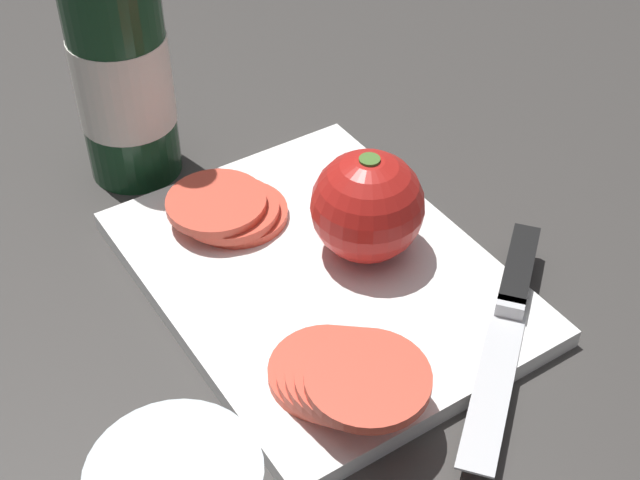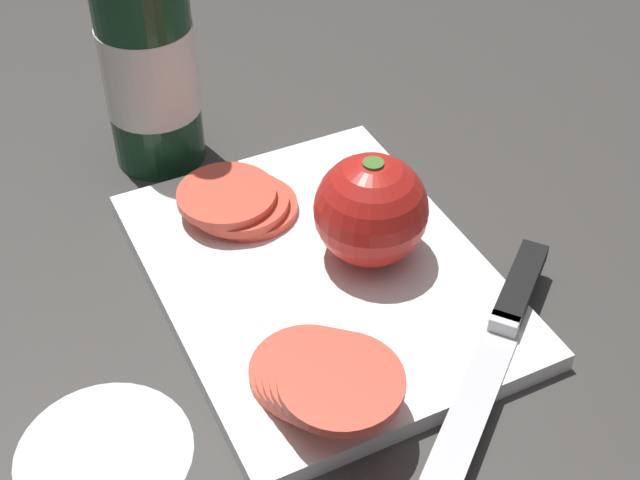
# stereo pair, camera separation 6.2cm
# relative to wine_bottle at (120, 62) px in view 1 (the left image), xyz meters

# --- Properties ---
(ground_plane) EXTENTS (3.00, 3.00, 0.00)m
(ground_plane) POSITION_rel_wine_bottle_xyz_m (0.13, 0.04, -0.11)
(ground_plane) COLOR #383533
(cutting_board) EXTENTS (0.32, 0.25, 0.02)m
(cutting_board) POSITION_rel_wine_bottle_xyz_m (0.22, 0.06, -0.10)
(cutting_board) COLOR white
(cutting_board) RESTS_ON ground_plane
(wine_bottle) EXTENTS (0.08, 0.08, 0.31)m
(wine_bottle) POSITION_rel_wine_bottle_xyz_m (0.00, 0.00, 0.00)
(wine_bottle) COLOR #14381E
(wine_bottle) RESTS_ON ground_plane
(whole_tomato) EXTENTS (0.09, 0.09, 0.09)m
(whole_tomato) POSITION_rel_wine_bottle_xyz_m (0.22, 0.10, -0.05)
(whole_tomato) COLOR red
(whole_tomato) RESTS_ON cutting_board
(knife) EXTENTS (0.17, 0.20, 0.01)m
(knife) POSITION_rel_wine_bottle_xyz_m (0.33, 0.16, -0.09)
(knife) COLOR silver
(knife) RESTS_ON cutting_board
(tomato_slice_stack_near) EXTENTS (0.12, 0.09, 0.04)m
(tomato_slice_stack_near) POSITION_rel_wine_bottle_xyz_m (0.34, 0.01, -0.08)
(tomato_slice_stack_near) COLOR #DB4C38
(tomato_slice_stack_near) RESTS_ON cutting_board
(tomato_slice_stack_far) EXTENTS (0.09, 0.10, 0.02)m
(tomato_slice_stack_far) POSITION_rel_wine_bottle_xyz_m (0.13, 0.03, -0.08)
(tomato_slice_stack_far) COLOR #DB4C38
(tomato_slice_stack_far) RESTS_ON cutting_board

